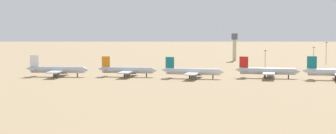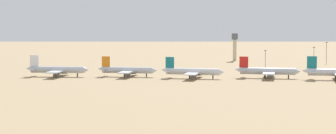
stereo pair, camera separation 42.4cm
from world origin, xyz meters
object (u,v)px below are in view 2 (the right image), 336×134
parked_jet_orange_1 (127,70)px  parked_jet_teal_2 (192,72)px  parked_jet_red_3 (267,71)px  control_tower (235,44)px  light_pole_west (314,54)px  parked_jet_white_0 (57,70)px  light_pole_east (326,51)px  light_pole_mid (265,58)px

parked_jet_orange_1 → parked_jet_teal_2: parked_jet_teal_2 is taller
parked_jet_teal_2 → parked_jet_red_3: 45.65m
control_tower → parked_jet_orange_1: bearing=-111.0°
parked_jet_red_3 → light_pole_west: bearing=75.4°
control_tower → light_pole_west: bearing=-28.0°
parked_jet_orange_1 → parked_jet_teal_2: (41.52, -5.46, 0.09)m
parked_jet_teal_2 → parked_jet_red_3: parked_jet_red_3 is taller
parked_jet_red_3 → parked_jet_white_0: bearing=-172.9°
parked_jet_white_0 → parked_jet_red_3: (129.93, 8.85, -0.10)m
parked_jet_red_3 → light_pole_east: size_ratio=2.27×
parked_jet_orange_1 → control_tower: (61.52, 160.45, 10.34)m
parked_jet_teal_2 → light_pole_east: bearing=61.5°
control_tower → parked_jet_white_0: bearing=-122.3°
light_pole_mid → light_pole_east: size_ratio=0.75×
light_pole_east → light_pole_mid: bearing=-132.4°
parked_jet_teal_2 → light_pole_west: light_pole_west is taller
parked_jet_red_3 → light_pole_west: light_pole_west is taller
parked_jet_teal_2 → light_pole_west: 156.46m
parked_jet_orange_1 → control_tower: bearing=71.0°
light_pole_west → light_pole_east: bearing=44.6°
light_pole_west → light_pole_mid: size_ratio=1.07×
parked_jet_teal_2 → light_pole_west: bearing=62.6°
parked_jet_teal_2 → light_pole_east: size_ratio=2.24×
parked_jet_white_0 → light_pole_east: bearing=36.2°
light_pole_mid → parked_jet_white_0: bearing=-146.0°
parked_jet_orange_1 → light_pole_east: size_ratio=2.19×
parked_jet_red_3 → control_tower: 159.63m
light_pole_west → control_tower: bearing=152.0°
control_tower → light_pole_west: (64.47, -34.27, -6.29)m
light_pole_west → light_pole_east: size_ratio=0.80×
parked_jet_orange_1 → light_pole_east: 193.89m
parked_jet_red_3 → parked_jet_teal_2: bearing=-166.0°
light_pole_east → parked_jet_orange_1: bearing=-135.0°
parked_jet_orange_1 → light_pole_west: (125.99, 126.18, 4.05)m
light_pole_west → parked_jet_red_3: bearing=-107.8°
parked_jet_teal_2 → parked_jet_red_3: (44.84, 8.56, 0.06)m
control_tower → light_pole_east: (75.50, -23.39, -4.50)m
parked_jet_red_3 → light_pole_west: size_ratio=2.83×
parked_jet_orange_1 → parked_jet_white_0: bearing=-170.5°
parked_jet_orange_1 → light_pole_west: size_ratio=2.73×
parked_jet_orange_1 → light_pole_west: 178.36m
parked_jet_orange_1 → parked_jet_teal_2: 41.87m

